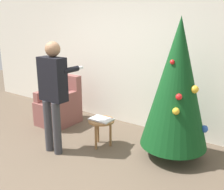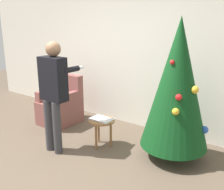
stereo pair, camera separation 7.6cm
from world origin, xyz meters
TOP-DOWN VIEW (x-y plane):
  - ground_plane at (0.00, 0.00)m, footprint 14.00×14.00m
  - wall_back at (0.00, 2.23)m, footprint 8.00×0.06m
  - christmas_tree at (1.26, 1.46)m, footprint 0.95×0.95m
  - armchair at (-1.04, 1.45)m, footprint 0.61×0.71m
  - person_standing at (-0.27, 0.62)m, footprint 0.43×0.57m
  - side_stool at (0.21, 1.13)m, footprint 0.41×0.41m
  - laptop at (0.21, 1.13)m, footprint 0.35×0.23m

SIDE VIEW (x-z plane):
  - ground_plane at x=0.00m, z-range 0.00..0.00m
  - armchair at x=-1.04m, z-range -0.13..0.79m
  - side_stool at x=0.21m, z-range 0.15..0.59m
  - laptop at x=0.21m, z-range 0.44..0.46m
  - person_standing at x=-0.27m, z-range 0.16..1.81m
  - christmas_tree at x=1.26m, z-range 0.10..2.08m
  - wall_back at x=0.00m, z-range 0.00..2.70m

